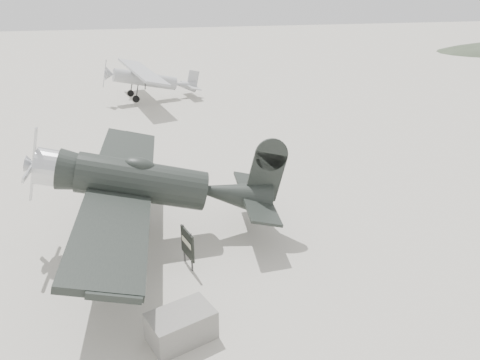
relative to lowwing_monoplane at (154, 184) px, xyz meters
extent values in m
plane|color=#A29D90|center=(2.14, -0.35, -2.24)|extent=(160.00, 160.00, 0.00)
cylinder|color=black|center=(-0.43, 0.03, 0.08)|extent=(4.85, 1.81, 1.52)
cone|color=black|center=(3.14, -0.20, 0.13)|extent=(2.90, 1.58, 1.41)
cylinder|color=silver|center=(-3.72, 0.23, 0.08)|extent=(1.06, 1.40, 1.34)
cone|color=silver|center=(-4.37, 0.27, 0.08)|extent=(0.42, 0.63, 0.61)
cube|color=silver|center=(-4.30, 0.27, 0.08)|extent=(0.08, 0.20, 2.81)
ellipsoid|color=black|center=(-0.65, 0.04, 0.75)|extent=(1.23, 0.81, 0.50)
cube|color=black|center=(-1.19, 0.07, -0.30)|extent=(3.08, 13.10, 0.24)
cube|color=black|center=(4.00, -0.25, 0.19)|extent=(1.47, 4.61, 0.11)
cube|color=black|center=(4.16, -0.26, 1.11)|extent=(1.30, 0.19, 1.95)
cylinder|color=black|center=(-1.71, -1.36, -1.78)|extent=(0.75, 0.22, 0.74)
cylinder|color=black|center=(-1.53, 1.56, -1.78)|extent=(0.75, 0.22, 0.74)
cylinder|color=#333333|center=(-1.71, -1.36, -1.06)|extent=(0.13, 0.13, 1.52)
cylinder|color=#333333|center=(-1.53, 1.56, -1.06)|extent=(0.13, 0.13, 1.52)
cylinder|color=black|center=(4.27, -0.27, -0.33)|extent=(0.24, 0.10, 0.24)
cylinder|color=#A7ABAD|center=(0.21, 22.19, -0.49)|extent=(5.18, 2.06, 1.07)
cone|color=#A7ABAD|center=(3.55, 22.87, -0.49)|extent=(1.91, 1.31, 0.98)
cone|color=#A7ABAD|center=(-2.56, 21.62, -0.49)|extent=(0.78, 1.11, 1.01)
cube|color=#A7ABAD|center=(-2.95, 21.54, -0.49)|extent=(0.08, 0.14, 2.15)
cube|color=#A7ABAD|center=(-0.17, 22.11, 0.12)|extent=(3.96, 10.88, 0.18)
cube|color=#A7ABAD|center=(4.03, 22.96, -0.44)|extent=(1.52, 3.42, 0.08)
cube|color=#A7ABAD|center=(4.13, 22.98, 0.20)|extent=(0.88, 0.25, 1.27)
cylinder|color=black|center=(-0.34, 20.98, -1.97)|extent=(0.56, 0.24, 0.55)
cylinder|color=black|center=(-0.77, 23.08, -1.97)|extent=(0.56, 0.24, 0.55)
cylinder|color=#333333|center=(-0.34, 20.98, -1.41)|extent=(0.10, 0.10, 1.17)
cylinder|color=#333333|center=(-0.77, 23.08, -1.41)|extent=(0.10, 0.10, 1.17)
cylinder|color=black|center=(4.22, 23.00, -0.78)|extent=(0.19, 0.10, 0.18)
cube|color=slate|center=(0.36, -5.95, -1.79)|extent=(2.09, 1.71, 0.90)
cylinder|color=#333333|center=(1.04, -2.68, -1.49)|extent=(0.09, 0.09, 1.49)
cylinder|color=#333333|center=(0.85, -2.02, -1.49)|extent=(0.09, 0.09, 1.49)
cube|color=black|center=(0.94, -2.35, -1.32)|extent=(0.36, 1.01, 1.03)
cube|color=beige|center=(0.91, -2.36, -1.27)|extent=(0.24, 0.77, 0.21)
camera|label=1|loc=(-0.18, -16.44, 7.26)|focal=35.00mm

